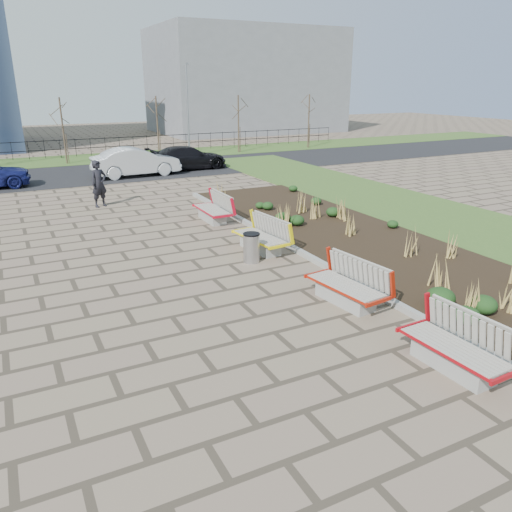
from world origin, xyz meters
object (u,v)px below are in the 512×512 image
bench_a (455,345)px  bench_b (346,283)px  bench_d (212,208)px  litter_bin (251,248)px  bench_c (260,235)px  pedestrian (99,184)px  car_black (188,158)px  car_silver (136,162)px  lamp_east (188,111)px

bench_a → bench_b: size_ratio=1.00×
bench_d → litter_bin: size_ratio=2.51×
bench_c → bench_d: bearing=83.6°
pedestrian → car_black: (6.37, 7.19, -0.26)m
car_silver → lamp_east: bearing=-44.0°
bench_a → car_black: 23.03m
bench_a → car_silver: car_silver is taller
litter_bin → bench_d: bearing=81.7°
car_black → bench_d: bearing=161.3°
litter_bin → car_black: car_black is taller
bench_c → lamp_east: lamp_east is taller
bench_a → lamp_east: lamp_east is taller
bench_d → pedestrian: size_ratio=1.10×
bench_a → lamp_east: size_ratio=0.35×
car_silver → bench_b: bearing=177.8°
litter_bin → lamp_east: (5.68, 21.10, 2.62)m
bench_a → bench_b: same height
bench_b → litter_bin: bearing=93.9°
bench_d → car_black: car_black is taller
litter_bin → car_black: (3.79, 16.08, 0.28)m
bench_b → car_silver: (-0.14, 18.81, 0.29)m
bench_a → bench_c: size_ratio=1.00×
bench_d → bench_a: bearing=-90.0°
litter_bin → pedestrian: (-2.58, 8.89, 0.54)m
car_silver → bench_c: bearing=177.9°
car_silver → lamp_east: size_ratio=0.78×
pedestrian → car_silver: size_ratio=0.41×
bench_a → bench_d: (0.00, 11.41, 0.00)m
pedestrian → car_silver: pedestrian is taller
bench_b → pedestrian: 12.86m
bench_b → car_black: (3.11, 19.61, 0.20)m
bench_c → litter_bin: size_ratio=2.51×
bench_c → litter_bin: 1.04m
bench_b → bench_d: (0.00, 8.21, 0.00)m
pedestrian → lamp_east: lamp_east is taller
bench_c → lamp_east: size_ratio=0.35×
bench_d → lamp_east: (5.00, 16.43, 2.54)m
bench_a → lamp_east: 28.40m
car_black → bench_a: bearing=168.8°
bench_a → lamp_east: (5.00, 27.84, 2.54)m
bench_b → bench_d: 8.21m
litter_bin → pedestrian: bearing=106.2°
bench_c → bench_d: (0.00, 3.89, 0.00)m
bench_d → car_silver: car_silver is taller
bench_b → litter_bin: (-0.68, 3.53, -0.08)m
bench_d → pedestrian: (-3.26, 4.22, 0.46)m
bench_c → litter_bin: bearing=-137.4°
pedestrian → lamp_east: size_ratio=0.32×
bench_b → car_silver: car_silver is taller
bench_d → bench_c: bearing=-90.0°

